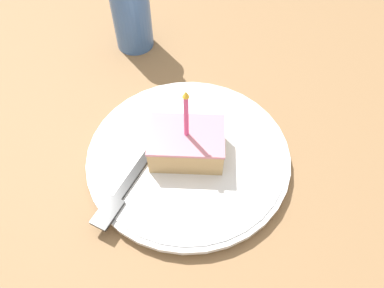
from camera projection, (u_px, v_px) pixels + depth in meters
name	position (u px, v px, depth m)	size (l,w,h in m)	color
ground_plane	(205.00, 154.00, 0.58)	(2.40, 2.40, 0.04)	olive
plate	(192.00, 156.00, 0.54)	(0.29, 0.29, 0.02)	silver
cake_slice	(190.00, 144.00, 0.51)	(0.07, 0.10, 0.12)	tan
fork	(134.00, 180.00, 0.50)	(0.17, 0.09, 0.00)	#262626
bottle	(133.00, 6.00, 0.64)	(0.07, 0.07, 0.20)	#3F66A5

